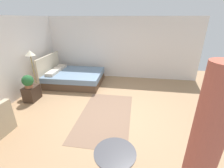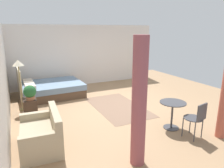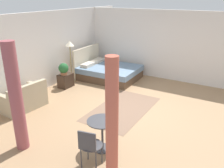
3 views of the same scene
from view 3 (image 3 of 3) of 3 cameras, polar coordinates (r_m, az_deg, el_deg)
ground_plane at (r=7.21m, az=3.77°, el=-5.75°), size 9.34×9.67×0.02m
wall_back at (r=8.69m, az=-16.16°, el=7.46°), size 9.34×0.12×2.66m
wall_right at (r=9.59m, az=12.73°, el=8.95°), size 0.12×6.67×2.66m
area_rug at (r=7.14m, az=2.48°, el=-5.90°), size 2.56×1.43×0.01m
bed at (r=9.57m, az=-0.92°, el=2.97°), size 1.82×2.28×1.18m
couch at (r=7.52m, az=-20.41°, el=-3.45°), size 1.32×0.87×0.81m
nightstand at (r=8.84m, az=-10.96°, el=0.83°), size 0.53×0.37×0.50m
potted_plant at (r=8.61m, az=-11.46°, el=3.58°), size 0.35×0.35×0.43m
floor_lamp at (r=9.06m, az=-9.99°, el=8.60°), size 0.33×0.33×1.57m
balcony_table at (r=5.19m, az=-2.33°, el=-10.75°), size 0.65×0.65×0.70m
cafe_chair_near_window at (r=4.65m, az=-5.38°, el=-14.23°), size 0.52×0.52×0.87m
curtain_left at (r=3.89m, az=-0.01°, el=-10.46°), size 0.21×0.21×2.37m
curtain_right at (r=5.31m, az=-21.89°, el=-3.16°), size 0.27×0.27×2.37m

